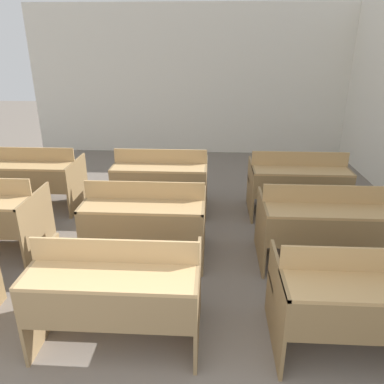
% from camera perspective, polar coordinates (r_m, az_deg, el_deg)
% --- Properties ---
extents(wall_back, '(6.88, 0.06, 3.11)m').
position_cam_1_polar(wall_back, '(8.41, -0.45, 16.46)').
color(wall_back, white).
rests_on(wall_back, ground_plane).
extents(bench_front_center, '(1.33, 0.83, 0.94)m').
position_cam_1_polar(bench_front_center, '(3.19, -11.30, -14.20)').
color(bench_front_center, '#9A7B51').
rests_on(bench_front_center, ground_plane).
extents(bench_front_right, '(1.33, 0.83, 0.94)m').
position_cam_1_polar(bench_front_right, '(3.31, 24.55, -14.53)').
color(bench_front_right, olive).
rests_on(bench_front_right, ground_plane).
extents(bench_second_center, '(1.33, 0.83, 0.94)m').
position_cam_1_polar(bench_second_center, '(4.26, -7.07, -4.07)').
color(bench_second_center, '#95764C').
rests_on(bench_second_center, ground_plane).
extents(bench_second_right, '(1.33, 0.83, 0.94)m').
position_cam_1_polar(bench_second_right, '(4.37, 19.16, -4.52)').
color(bench_second_right, olive).
rests_on(bench_second_right, ground_plane).
extents(bench_third_left, '(1.33, 0.83, 0.94)m').
position_cam_1_polar(bench_third_left, '(6.03, -23.15, 2.16)').
color(bench_third_left, olive).
rests_on(bench_third_left, ground_plane).
extents(bench_third_center, '(1.33, 0.83, 0.94)m').
position_cam_1_polar(bench_third_center, '(5.47, -4.74, 2.00)').
color(bench_third_center, '#997A50').
rests_on(bench_third_center, ground_plane).
extents(bench_third_right, '(1.33, 0.83, 0.94)m').
position_cam_1_polar(bench_third_right, '(5.53, 15.76, 1.46)').
color(bench_third_right, olive).
rests_on(bench_third_right, ground_plane).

